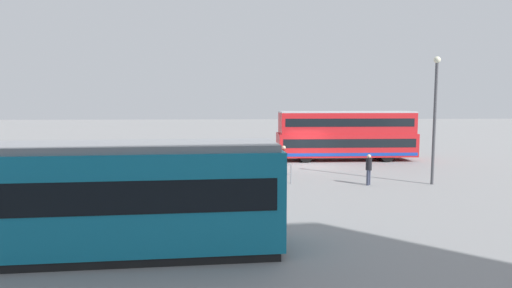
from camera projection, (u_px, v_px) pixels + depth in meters
name	position (u px, v px, depth m)	size (l,w,h in m)	color
ground_plane	(310.00, 166.00, 29.32)	(160.00, 160.00, 0.00)	gray
double_decker_bus	(346.00, 135.00, 31.99)	(10.44, 2.63, 3.75)	red
tram_yellow	(48.00, 198.00, 12.02)	(13.56, 3.39, 3.27)	teal
pedestrian_near_railing	(284.00, 158.00, 25.81)	(0.45, 0.45, 1.78)	black
pedestrian_crossing	(369.00, 167.00, 22.49)	(0.45, 0.45, 1.66)	#33384C
pedestrian_railing	(236.00, 171.00, 22.62)	(6.09, 0.39, 1.08)	gray
info_sign	(148.00, 154.00, 22.38)	(1.03, 0.18, 2.43)	slate
street_lamp	(435.00, 110.00, 22.39)	(0.36, 0.36, 6.85)	#4C4C51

